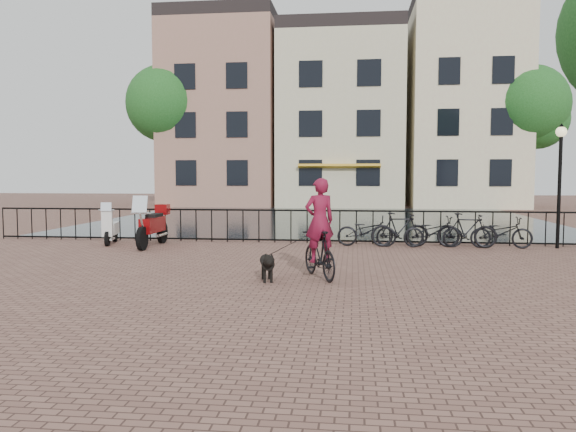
# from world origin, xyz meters

# --- Properties ---
(ground) EXTENTS (100.00, 100.00, 0.00)m
(ground) POSITION_xyz_m (0.00, 0.00, 0.00)
(ground) COLOR brown
(ground) RESTS_ON ground
(canal_water) EXTENTS (20.00, 20.00, 0.00)m
(canal_water) POSITION_xyz_m (0.00, 17.30, 0.00)
(canal_water) COLOR black
(canal_water) RESTS_ON ground
(railing) EXTENTS (20.00, 0.05, 1.02)m
(railing) POSITION_xyz_m (0.00, 8.00, 0.50)
(railing) COLOR black
(railing) RESTS_ON ground
(canal_house_left) EXTENTS (7.50, 9.00, 12.80)m
(canal_house_left) POSITION_xyz_m (-7.50, 30.00, 6.40)
(canal_house_left) COLOR #976B58
(canal_house_left) RESTS_ON ground
(canal_house_mid) EXTENTS (8.00, 9.50, 11.80)m
(canal_house_mid) POSITION_xyz_m (0.50, 30.00, 5.90)
(canal_house_mid) COLOR #C2BA93
(canal_house_mid) RESTS_ON ground
(canal_house_right) EXTENTS (7.00, 9.00, 13.30)m
(canal_house_right) POSITION_xyz_m (8.50, 30.00, 6.65)
(canal_house_right) COLOR beige
(canal_house_right) RESTS_ON ground
(tree_far_left) EXTENTS (5.04, 5.04, 9.27)m
(tree_far_left) POSITION_xyz_m (-11.00, 27.00, 6.73)
(tree_far_left) COLOR black
(tree_far_left) RESTS_ON ground
(tree_far_right) EXTENTS (4.76, 4.76, 8.76)m
(tree_far_right) POSITION_xyz_m (12.00, 27.00, 6.35)
(tree_far_right) COLOR black
(tree_far_right) RESTS_ON ground
(lamp_post) EXTENTS (0.30, 0.30, 3.45)m
(lamp_post) POSITION_xyz_m (7.20, 7.60, 2.38)
(lamp_post) COLOR black
(lamp_post) RESTS_ON ground
(cyclist) EXTENTS (1.17, 1.78, 2.37)m
(cyclist) POSITION_xyz_m (0.74, 2.17, 0.90)
(cyclist) COLOR black
(cyclist) RESTS_ON ground
(dog) EXTENTS (0.49, 0.92, 0.59)m
(dog) POSITION_xyz_m (-0.27, 1.76, 0.30)
(dog) COLOR black
(dog) RESTS_ON ground
(motorcycle) EXTENTS (0.52, 2.18, 1.55)m
(motorcycle) POSITION_xyz_m (-4.39, 6.58, 0.78)
(motorcycle) COLOR maroon
(motorcycle) RESTS_ON ground
(scooter) EXTENTS (0.71, 1.47, 1.31)m
(scooter) POSITION_xyz_m (-5.89, 7.09, 0.66)
(scooter) COLOR silver
(scooter) RESTS_ON ground
(parked_bike_0) EXTENTS (1.74, 0.68, 0.90)m
(parked_bike_0) POSITION_xyz_m (1.80, 7.40, 0.45)
(parked_bike_0) COLOR black
(parked_bike_0) RESTS_ON ground
(parked_bike_1) EXTENTS (1.71, 0.67, 1.00)m
(parked_bike_1) POSITION_xyz_m (2.75, 7.40, 0.50)
(parked_bike_1) COLOR black
(parked_bike_1) RESTS_ON ground
(parked_bike_2) EXTENTS (1.78, 0.80, 0.90)m
(parked_bike_2) POSITION_xyz_m (3.70, 7.40, 0.45)
(parked_bike_2) COLOR black
(parked_bike_2) RESTS_ON ground
(parked_bike_3) EXTENTS (1.70, 0.61, 1.00)m
(parked_bike_3) POSITION_xyz_m (4.65, 7.40, 0.50)
(parked_bike_3) COLOR black
(parked_bike_3) RESTS_ON ground
(parked_bike_4) EXTENTS (1.73, 0.65, 0.90)m
(parked_bike_4) POSITION_xyz_m (5.60, 7.40, 0.45)
(parked_bike_4) COLOR black
(parked_bike_4) RESTS_ON ground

